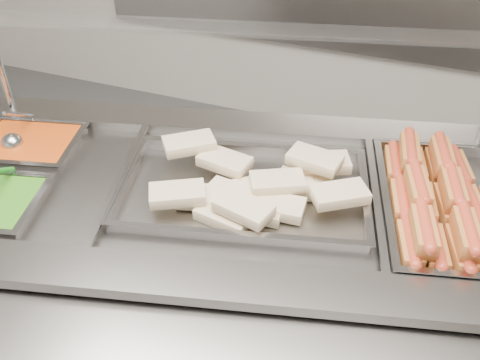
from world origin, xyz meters
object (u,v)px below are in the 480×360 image
(ladle, at_px, (13,142))
(steam_counter, at_px, (225,290))
(sneeze_guard, at_px, (231,32))
(pan_hotdogs, at_px, (445,213))
(pan_wraps, at_px, (243,194))

(ladle, bearing_deg, steam_counter, 3.07)
(sneeze_guard, relative_size, pan_hotdogs, 2.72)
(steam_counter, bearing_deg, pan_hotdogs, 13.87)
(pan_wraps, relative_size, ladle, 3.96)
(steam_counter, height_order, sneeze_guard, sneeze_guard)
(steam_counter, height_order, pan_hotdogs, pan_hotdogs)
(sneeze_guard, distance_m, pan_wraps, 0.49)
(sneeze_guard, bearing_deg, pan_wraps, -60.78)
(pan_hotdogs, bearing_deg, pan_wraps, -166.13)
(pan_hotdogs, distance_m, ladle, 1.44)
(sneeze_guard, relative_size, ladle, 8.76)
(pan_wraps, bearing_deg, sneeze_guard, 119.22)
(pan_wraps, height_order, ladle, ladle)
(steam_counter, distance_m, pan_hotdogs, 0.82)
(ladle, bearing_deg, sneeze_guard, 21.19)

